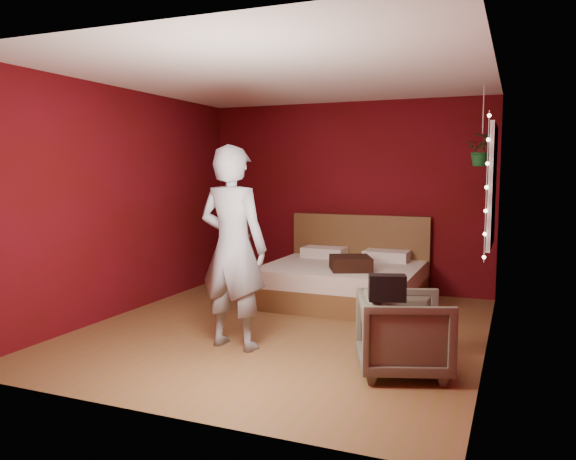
% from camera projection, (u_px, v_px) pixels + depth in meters
% --- Properties ---
extents(floor, '(4.50, 4.50, 0.00)m').
position_uv_depth(floor, '(284.00, 329.00, 5.89)').
color(floor, brown).
rests_on(floor, ground).
extents(room_walls, '(4.04, 4.54, 2.62)m').
position_uv_depth(room_walls, '(284.00, 169.00, 5.72)').
color(room_walls, '#5B0916').
rests_on(room_walls, ground).
extents(window, '(0.05, 0.97, 1.27)m').
position_uv_depth(window, '(492.00, 186.00, 5.82)').
color(window, white).
rests_on(window, room_walls).
extents(fairy_lights, '(0.04, 0.04, 1.45)m').
position_uv_depth(fairy_lights, '(487.00, 187.00, 5.35)').
color(fairy_lights, silver).
rests_on(fairy_lights, room_walls).
extents(bed, '(1.92, 1.63, 1.06)m').
position_uv_depth(bed, '(345.00, 280.00, 7.14)').
color(bed, brown).
rests_on(bed, ground).
extents(person, '(0.73, 0.51, 1.89)m').
position_uv_depth(person, '(233.00, 248.00, 5.20)').
color(person, slate).
rests_on(person, ground).
extents(armchair, '(0.92, 0.91, 0.66)m').
position_uv_depth(armchair, '(404.00, 334.00, 4.58)').
color(armchair, '#575544').
rests_on(armchair, ground).
extents(handbag, '(0.31, 0.22, 0.20)m').
position_uv_depth(handbag, '(387.00, 288.00, 4.30)').
color(handbag, black).
rests_on(handbag, armchair).
extents(throw_pillow, '(0.61, 0.61, 0.17)m').
position_uv_depth(throw_pillow, '(351.00, 263.00, 6.67)').
color(throw_pillow, black).
rests_on(throw_pillow, bed).
extents(hanging_plant, '(0.39, 0.36, 0.89)m').
position_uv_depth(hanging_plant, '(482.00, 150.00, 6.23)').
color(hanging_plant, silver).
rests_on(hanging_plant, room_walls).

